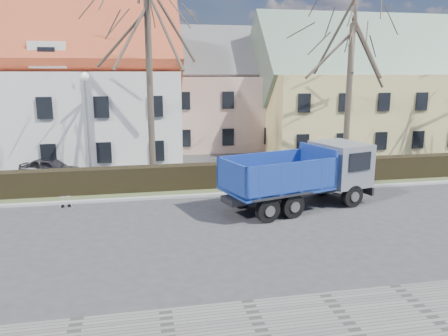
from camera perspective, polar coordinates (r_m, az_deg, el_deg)
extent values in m
plane|color=#343436|center=(17.88, -1.72, -7.80)|extent=(120.00, 120.00, 0.00)
cube|color=#9F9F9E|center=(22.19, -3.68, -3.60)|extent=(80.00, 0.30, 0.12)
cube|color=#44512D|center=(23.72, -4.19, -2.58)|extent=(80.00, 3.00, 0.10)
cube|color=black|center=(23.38, -4.15, -1.28)|extent=(60.00, 0.90, 1.30)
imported|color=black|center=(27.69, -21.69, -0.05)|extent=(3.90, 2.70, 1.23)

